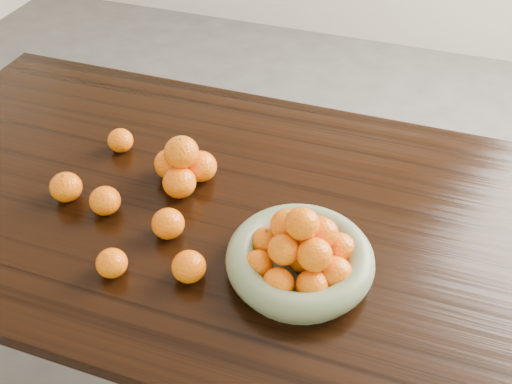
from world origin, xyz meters
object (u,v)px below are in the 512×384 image
(dining_table, at_px, (246,234))
(loose_orange_0, at_px, (66,187))
(orange_pyramid, at_px, (183,166))
(fruit_bowl, at_px, (301,256))

(dining_table, bearing_deg, loose_orange_0, -166.00)
(loose_orange_0, bearing_deg, orange_pyramid, 30.78)
(fruit_bowl, height_order, loose_orange_0, fruit_bowl)
(dining_table, relative_size, orange_pyramid, 12.36)
(fruit_bowl, bearing_deg, orange_pyramid, 152.25)
(dining_table, height_order, fruit_bowl, fruit_bowl)
(dining_table, relative_size, fruit_bowl, 6.24)
(fruit_bowl, distance_m, loose_orange_0, 0.61)
(fruit_bowl, relative_size, orange_pyramid, 1.98)
(dining_table, bearing_deg, orange_pyramid, 167.24)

